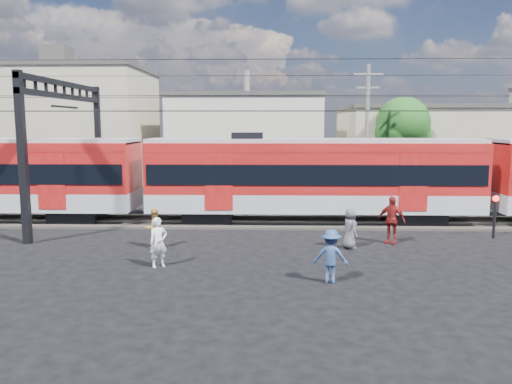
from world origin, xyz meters
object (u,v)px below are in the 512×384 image
commuter_train (317,175)px  pedestrian_a (158,242)px  pedestrian_c (331,256)px  crossing_signal (495,208)px

commuter_train → pedestrian_a: bearing=-128.3°
commuter_train → pedestrian_c: 9.49m
pedestrian_a → crossing_signal: size_ratio=0.91×
pedestrian_c → crossing_signal: size_ratio=0.88×
commuter_train → pedestrian_a: (-6.13, -7.76, -1.54)m
commuter_train → crossing_signal: (7.32, -3.07, -1.08)m
crossing_signal → commuter_train: bearing=157.2°
pedestrian_c → pedestrian_a: bearing=-2.3°
commuter_train → pedestrian_a: commuter_train is taller
commuter_train → pedestrian_c: size_ratio=29.96×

